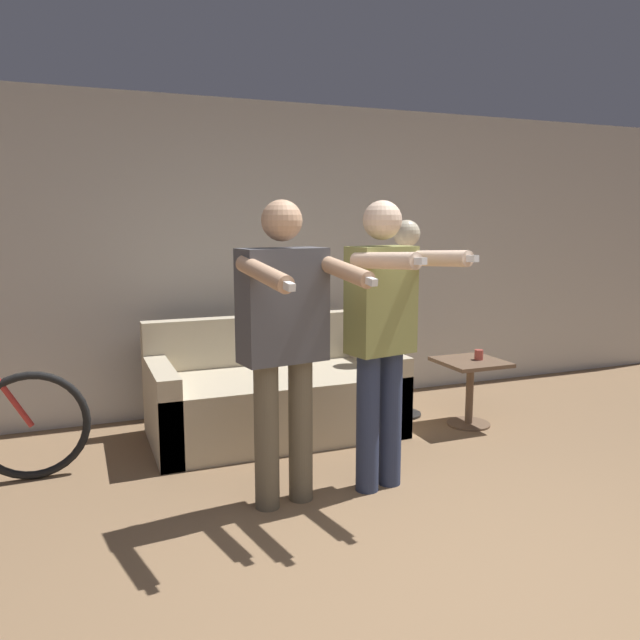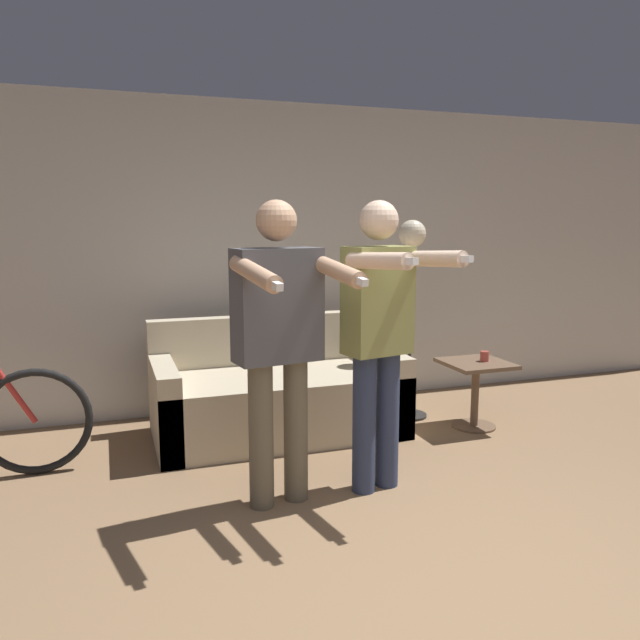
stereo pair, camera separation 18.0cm
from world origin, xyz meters
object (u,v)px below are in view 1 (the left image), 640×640
at_px(cat, 296,303).
at_px(floor_lamp, 406,269).
at_px(person_left, 284,332).
at_px(couch, 274,397).
at_px(person_right, 383,327).
at_px(side_table, 470,378).
at_px(cup, 479,355).

xyz_separation_m(cat, floor_lamp, (0.83, -0.33, 0.28)).
distance_m(person_left, cat, 1.68).
bearing_deg(floor_lamp, person_left, -139.79).
xyz_separation_m(person_left, cat, (0.62, 1.56, -0.06)).
bearing_deg(couch, person_left, -104.41).
distance_m(person_left, floor_lamp, 1.91).
relative_size(person_right, floor_lamp, 1.07).
bearing_deg(cat, person_left, -111.63).
distance_m(couch, person_left, 1.43).
height_order(cat, floor_lamp, floor_lamp).
relative_size(floor_lamp, side_table, 3.07).
xyz_separation_m(floor_lamp, cup, (0.43, -0.42, -0.66)).
relative_size(person_left, cat, 4.27).
bearing_deg(person_left, floor_lamp, 31.73).
bearing_deg(cup, cat, 149.09).
bearing_deg(side_table, couch, 165.53).
height_order(couch, side_table, couch).
bearing_deg(floor_lamp, person_right, -124.38).
height_order(person_left, floor_lamp, person_left).
bearing_deg(side_table, person_left, -156.07).
bearing_deg(cup, person_right, -147.84).
bearing_deg(couch, cup, -14.06).
xyz_separation_m(couch, cat, (0.31, 0.36, 0.67)).
bearing_deg(cat, cup, -30.91).
distance_m(person_right, cat, 1.56).
bearing_deg(person_right, cat, 77.94).
relative_size(floor_lamp, cup, 20.48).
height_order(person_left, side_table, person_left).
bearing_deg(cup, couch, 165.94).
xyz_separation_m(couch, floor_lamp, (1.14, 0.03, 0.95)).
relative_size(person_right, cat, 4.28).
relative_size(cat, floor_lamp, 0.25).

